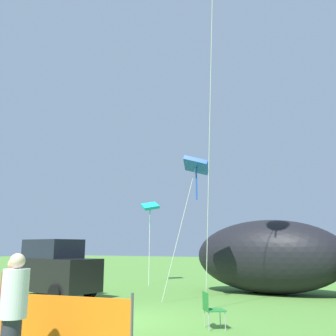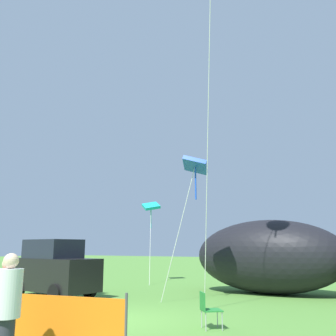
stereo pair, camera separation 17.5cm
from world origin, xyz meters
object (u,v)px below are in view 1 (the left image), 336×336
inflatable_cat (292,260)px  kite_teal_diamond (150,207)px  spectator_in_blue_shirt (11,308)px  parked_car (54,269)px  kite_blue_box (196,167)px  folding_chair (211,307)px  spectator_in_grey_shirt (14,309)px

inflatable_cat → kite_teal_diamond: kite_teal_diamond is taller
inflatable_cat → spectator_in_blue_shirt: inflatable_cat is taller
parked_car → kite_blue_box: size_ratio=0.77×
kite_blue_box → kite_teal_diamond: (-5.71, 6.33, -0.65)m
folding_chair → inflatable_cat: 7.64m
kite_teal_diamond → folding_chair: bearing=-52.6°
inflatable_cat → spectator_in_grey_shirt: inflatable_cat is taller
folding_chair → spectator_in_blue_shirt: bearing=-148.5°
parked_car → kite_teal_diamond: (-0.04, 7.54, 3.16)m
parked_car → kite_blue_box: bearing=21.3°
parked_car → inflatable_cat: bearing=40.7°
inflatable_cat → spectator_in_blue_shirt: (-2.40, -12.06, -0.46)m
inflatable_cat → spectator_in_grey_shirt: bearing=-96.1°
parked_car → spectator_in_grey_shirt: parked_car is taller
parked_car → folding_chair: bearing=-8.8°
parked_car → inflatable_cat: 9.72m
spectator_in_blue_shirt → kite_teal_diamond: (-5.92, 14.52, 3.27)m
folding_chair → spectator_in_grey_shirt: spectator_in_grey_shirt is taller
folding_chair → spectator_in_grey_shirt: (-1.37, -4.76, 0.50)m
kite_teal_diamond → parked_car: bearing=-89.7°
parked_car → folding_chair: size_ratio=4.72×
folding_chair → inflatable_cat: (0.68, 7.55, 0.92)m
inflatable_cat → spectator_in_grey_shirt: (-2.05, -12.32, -0.42)m
spectator_in_grey_shirt → spectator_in_blue_shirt: (-0.35, 0.25, -0.04)m
kite_blue_box → kite_teal_diamond: kite_blue_box is taller
parked_car → spectator_in_blue_shirt: parked_car is taller
folding_chair → spectator_in_blue_shirt: size_ratio=0.48×
folding_chair → inflatable_cat: bearing=47.3°
kite_blue_box → folding_chair: bearing=-62.3°
spectator_in_grey_shirt → spectator_in_blue_shirt: spectator_in_grey_shirt is taller
parked_car → kite_teal_diamond: kite_teal_diamond is taller
spectator_in_blue_shirt → kite_blue_box: size_ratio=0.34×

